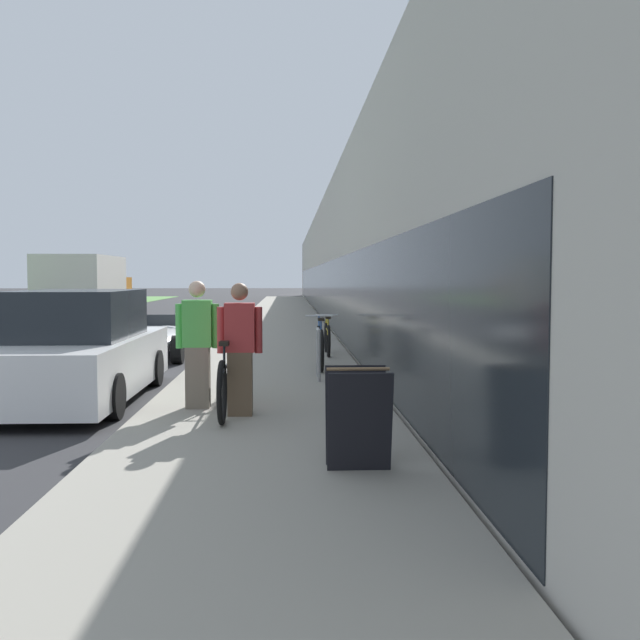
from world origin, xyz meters
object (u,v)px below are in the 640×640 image
bike_rack_hoop (318,348)px  sandwich_board_sign (358,417)px  moving_truck (85,289)px  tandem_bicycle (228,379)px  parked_sedan_curbside (78,352)px  cruiser_bike_nearest (320,347)px  person_rider (240,349)px  cruiser_bike_middle (327,338)px  vintage_roadster_curbside (151,339)px  person_bystander (198,344)px

bike_rack_hoop → sandwich_board_sign: 5.51m
bike_rack_hoop → moving_truck: moving_truck is taller
tandem_bicycle → parked_sedan_curbside: (-2.33, 1.52, 0.21)m
moving_truck → tandem_bicycle: bearing=-69.7°
cruiser_bike_nearest → sandwich_board_sign: 6.90m
tandem_bicycle → cruiser_bike_nearest: (1.35, 4.13, 0.01)m
person_rider → cruiser_bike_middle: (1.44, 6.76, -0.45)m
sandwich_board_sign → vintage_roadster_curbside: (-3.74, 10.00, -0.17)m
bike_rack_hoop → cruiser_bike_middle: bearing=84.6°
tandem_bicycle → bike_rack_hoop: tandem_bicycle is taller
cruiser_bike_middle → person_bystander: bearing=-108.0°
person_rider → vintage_roadster_curbside: 7.98m
bike_rack_hoop → moving_truck: 19.41m
vintage_roadster_curbside → person_bystander: bearing=-74.5°
person_rider → sandwich_board_sign: 2.76m
person_bystander → bike_rack_hoop: 3.04m
tandem_bicycle → person_rider: size_ratio=1.55×
moving_truck → parked_sedan_curbside: bearing=-74.6°
tandem_bicycle → vintage_roadster_curbside: size_ratio=0.57×
cruiser_bike_middle → vintage_roadster_curbside: cruiser_bike_middle is taller
sandwich_board_sign → tandem_bicycle: bearing=116.5°
person_rider → parked_sedan_curbside: person_rider is taller
cruiser_bike_middle → sandwich_board_sign: 9.22m
person_bystander → parked_sedan_curbside: 2.33m
vintage_roadster_curbside → bike_rack_hoop: bearing=-51.1°
parked_sedan_curbside → person_bystander: bearing=-34.2°
moving_truck → vintage_roadster_curbside: bearing=-68.5°
tandem_bicycle → cruiser_bike_nearest: cruiser_bike_nearest is taller
person_rider → sandwich_board_sign: person_rider is taller
bike_rack_hoop → vintage_roadster_curbside: 5.78m
cruiser_bike_middle → moving_truck: 16.39m
bike_rack_hoop → parked_sedan_curbside: 3.79m
bike_rack_hoop → cruiser_bike_nearest: size_ratio=0.45×
sandwich_board_sign → moving_truck: size_ratio=0.14×
cruiser_bike_nearest → moving_truck: moving_truck is taller
cruiser_bike_middle → sandwich_board_sign: (-0.23, -9.21, 0.08)m
cruiser_bike_nearest → parked_sedan_curbside: bearing=-144.6°
person_rider → cruiser_bike_middle: person_rider is taller
person_bystander → parked_sedan_curbside: person_bystander is taller
tandem_bicycle → bike_rack_hoop: bearing=65.3°
cruiser_bike_nearest → cruiser_bike_middle: bearing=83.6°
cruiser_bike_nearest → parked_sedan_curbside: (-3.68, -2.61, 0.20)m
person_bystander → cruiser_bike_nearest: (1.76, 3.91, -0.42)m
person_bystander → cruiser_bike_nearest: size_ratio=0.87×
tandem_bicycle → parked_sedan_curbside: parked_sedan_curbside is taller
cruiser_bike_middle → sandwich_board_sign: size_ratio=1.86×
bike_rack_hoop → parked_sedan_curbside: (-3.59, -1.22, 0.09)m
person_rider → person_bystander: person_bystander is taller
cruiser_bike_nearest → tandem_bicycle: bearing=-108.1°
tandem_bicycle → cruiser_bike_middle: 6.64m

